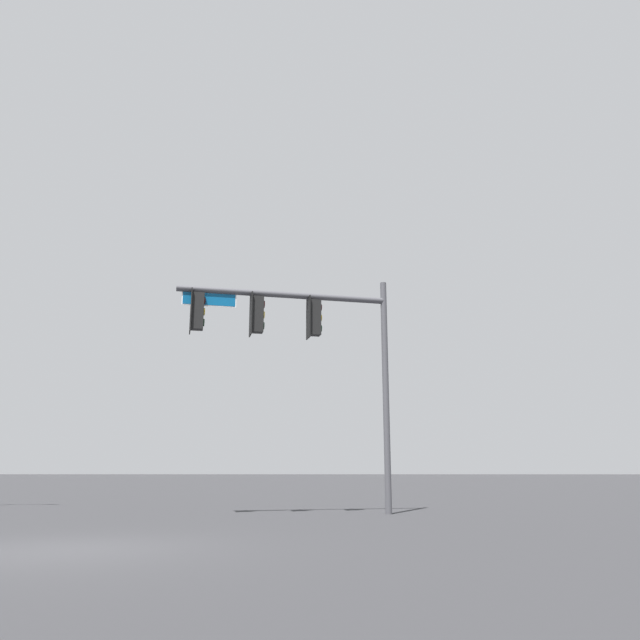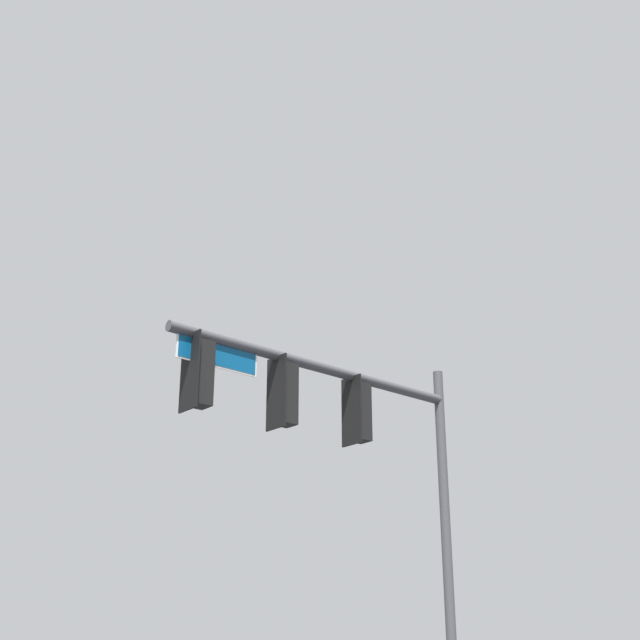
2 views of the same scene
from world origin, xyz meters
name	(u,v)px [view 2 (image 2 of 2)]	position (x,y,z in m)	size (l,w,h in m)	color
signal_pole_near	(336,429)	(-3.26, -7.89, 5.36)	(6.33, 1.80, 7.05)	#47474C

